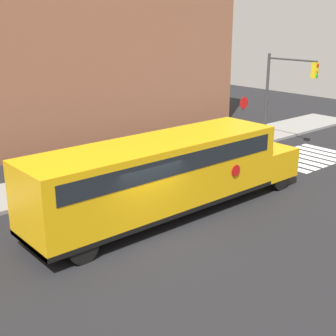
{
  "coord_description": "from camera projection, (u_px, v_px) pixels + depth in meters",
  "views": [
    {
      "loc": [
        -8.72,
        -11.09,
        6.97
      ],
      "look_at": [
        2.16,
        1.58,
        1.59
      ],
      "focal_mm": 50.0,
      "sensor_mm": 36.0,
      "label": 1
    }
  ],
  "objects": [
    {
      "name": "school_bus",
      "position": [
        166.0,
        172.0,
        16.83
      ],
      "size": [
        11.82,
        2.57,
        2.89
      ],
      "color": "#EAA80F",
      "rests_on": "ground"
    },
    {
      "name": "ground_plane",
      "position": [
        150.0,
        237.0,
        15.55
      ],
      "size": [
        60.0,
        60.0,
        0.0
      ],
      "primitive_type": "plane",
      "color": "black"
    },
    {
      "name": "crosswalk_stripes",
      "position": [
        306.0,
        157.0,
        24.48
      ],
      "size": [
        4.7,
        3.2,
        0.01
      ],
      "color": "white",
      "rests_on": "ground"
    },
    {
      "name": "traffic_light",
      "position": [
        283.0,
        86.0,
        25.74
      ],
      "size": [
        0.28,
        3.19,
        5.08
      ],
      "color": "#38383A",
      "rests_on": "ground"
    },
    {
      "name": "stop_sign",
      "position": [
        243.0,
        115.0,
        25.58
      ],
      "size": [
        0.65,
        0.1,
        2.89
      ],
      "color": "#38383A",
      "rests_on": "ground"
    },
    {
      "name": "sidewalk_strip",
      "position": [
        56.0,
        185.0,
        20.22
      ],
      "size": [
        44.0,
        3.0,
        0.15
      ],
      "color": "gray",
      "rests_on": "ground"
    }
  ]
}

